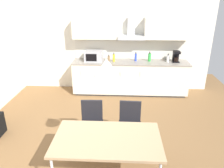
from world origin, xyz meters
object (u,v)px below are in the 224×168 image
chair_far_left (92,120)px  pendant_lamp (107,67)px  bottle_white (168,58)px  chair_far_right (130,121)px  microwave (94,56)px  bottle_blue (136,57)px  dining_table (107,141)px  bottle_yellow (114,58)px  coffee_maker (176,56)px  bottle_brown (109,59)px  bottle_green (150,57)px

chair_far_left → pendant_lamp: 1.53m
bottle_white → chair_far_right: size_ratio=0.25×
microwave → bottle_white: (2.02, 0.02, -0.05)m
bottle_blue → pendant_lamp: 3.44m
dining_table → bottle_white: bearing=66.7°
dining_table → chair_far_right: chair_far_right is taller
chair_far_left → chair_far_right: (0.68, -0.00, 0.00)m
bottle_yellow → bottle_white: 1.47m
coffee_maker → chair_far_left: (-1.97, -2.47, -0.54)m
bottle_brown → chair_far_right: bottle_brown is taller
bottle_blue → bottle_brown: bottle_blue is taller
pendant_lamp → coffee_maker: bearing=63.7°
bottle_yellow → microwave: bearing=175.9°
bottle_green → chair_far_right: size_ratio=0.30×
bottle_blue → chair_far_right: (-0.21, -2.50, -0.50)m
dining_table → chair_far_left: size_ratio=1.72×
microwave → chair_far_right: size_ratio=0.55×
bottle_white → chair_far_left: bearing=-125.5°
bottle_yellow → dining_table: size_ratio=0.17×
bottle_brown → chair_far_left: bearing=-93.5°
chair_far_left → pendant_lamp: bearing=-67.5°
coffee_maker → pendant_lamp: pendant_lamp is taller
bottle_yellow → chair_far_right: 2.48m
microwave → bottle_yellow: 0.56m
chair_far_left → coffee_maker: bearing=51.4°
bottle_brown → bottle_yellow: bearing=-12.1°
bottle_blue → bottle_brown: size_ratio=1.38×
bottle_blue → dining_table: 3.38m
bottle_yellow → chair_far_right: size_ratio=0.29×
chair_far_left → chair_far_right: size_ratio=1.00×
coffee_maker → bottle_brown: coffee_maker is taller
bottle_yellow → pendant_lamp: bearing=-89.1°
bottle_yellow → dining_table: (0.05, -3.22, -0.33)m
coffee_maker → pendant_lamp: (-1.63, -3.29, 0.70)m
chair_far_right → bottle_green: bearing=76.9°
pendant_lamp → dining_table: bearing=-116.6°
coffee_maker → bottle_green: size_ratio=1.15×
coffee_maker → chair_far_right: (-1.29, -2.47, -0.54)m
bottle_blue → chair_far_left: (-0.89, -2.50, -0.50)m
bottle_blue → bottle_brown: 0.74m
dining_table → pendant_lamp: 1.08m
chair_far_right → chair_far_left: bearing=180.0°
bottle_white → dining_table: size_ratio=0.15×
bottle_yellow → coffee_maker: bearing=2.3°
coffee_maker → chair_far_right: bearing=-117.5°
chair_far_right → pendant_lamp: 1.53m
bottle_blue → bottle_yellow: 0.60m
bottle_blue → dining_table: (-0.55, -3.32, -0.33)m
coffee_maker → chair_far_left: size_ratio=0.34×
bottle_blue → chair_far_right: 2.56m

